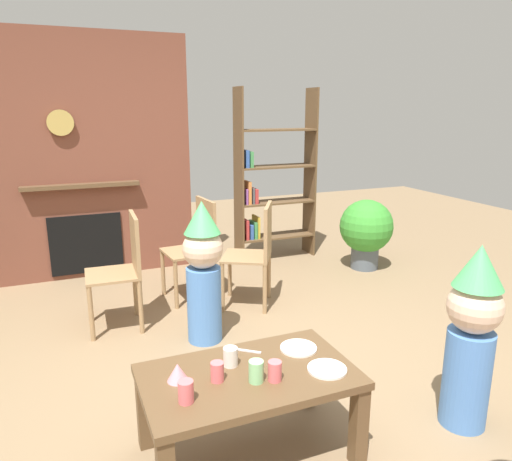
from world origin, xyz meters
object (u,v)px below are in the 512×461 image
Objects in this scene: dining_chair_left at (124,264)px; dining_chair_right at (257,249)px; paper_cup_near_right at (186,392)px; dining_chair_middle at (197,243)px; paper_plate_rear at (327,369)px; child_in_pink at (472,333)px; paper_cup_near_left at (275,371)px; potted_plant_tall at (366,229)px; paper_cup_far_right at (217,372)px; coffee_table at (249,387)px; child_by_the_chairs at (203,269)px; paper_plate_front at (298,348)px; birthday_cake_slice at (178,372)px; paper_cup_center at (256,371)px; bookshelf at (270,185)px; paper_cup_far_left at (230,357)px.

dining_chair_right is (1.11, -0.01, 0.00)m from dining_chair_left.
paper_cup_near_right is 0.11× the size of dining_chair_middle.
paper_plate_rear is 1.99m from dining_chair_left.
child_in_pink is 1.14× the size of dining_chair_left.
potted_plant_tall is (2.14, 2.31, -0.07)m from paper_cup_near_left.
dining_chair_right reaches higher than paper_plate_rear.
coffee_table is at bearing 2.03° from paper_cup_far_right.
paper_cup_near_left is 0.09× the size of child_by_the_chairs.
paper_plate_front is 1.94× the size of birthday_cake_slice.
paper_cup_center is at bearing 96.66° from dining_chair_right.
coffee_table is 1.21m from child_in_pink.
coffee_table is at bearing 75.08° from dining_chair_middle.
child_by_the_chairs is (0.49, 1.38, 0.06)m from paper_cup_near_right.
paper_cup_near_right is 0.11× the size of dining_chair_left.
paper_plate_rear is at bearing 113.30° from dining_chair_left.
paper_plate_rear is 1.41m from child_by_the_chairs.
dining_chair_left is (-1.52, 1.96, -0.03)m from child_in_pink.
paper_plate_front reaches higher than coffee_table.
bookshelf reaches higher than paper_cup_center.
paper_cup_center is 1.10× the size of paper_cup_far_left.
child_by_the_chairs reaches higher than paper_cup_near_left.
paper_cup_near_right is 0.10× the size of child_in_pink.
dining_chair_left is at bearing 28.84° from dining_chair_right.
paper_cup_far_right is 0.94× the size of birthday_cake_slice.
dining_chair_middle reaches higher than paper_cup_near_right.
paper_plate_rear is at bearing -128.66° from potted_plant_tall.
dining_chair_right is at bearing -118.50° from bookshelf.
paper_cup_near_left is at bearing 4.20° from child_by_the_chairs.
paper_cup_near_left is 1.09m from child_in_pink.
paper_cup_center reaches higher than paper_plate_rear.
coffee_table is 1.89m from dining_chair_right.
paper_cup_center reaches higher than paper_cup_near_right.
bookshelf is at bearing 64.18° from coffee_table.
paper_cup_near_left reaches higher than paper_cup_far_left.
child_by_the_chairs is at bearing 66.27° from dining_chair_right.
dining_chair_left is at bearing 100.94° from paper_cup_center.
bookshelf is 3.06m from paper_plate_front.
paper_cup_center reaches higher than paper_cup_near_left.
dining_chair_left is at bearing -41.48° from child_in_pink.
paper_cup_center is 3.19m from potted_plant_tall.
dining_chair_left reaches higher than paper_plate_rear.
paper_cup_far_right is at bearing 70.96° from dining_chair_middle.
paper_cup_near_left is 0.11× the size of dining_chair_left.
coffee_table is 1.37× the size of potted_plant_tall.
paper_cup_near_left is 0.49× the size of paper_plate_front.
paper_cup_far_right reaches higher than birthday_cake_slice.
paper_cup_far_left and paper_cup_far_right have the same top height.
birthday_cake_slice is 0.11× the size of dining_chair_middle.
dining_chair_left is at bearing 90.30° from paper_cup_near_right.
paper_cup_near_right reaches higher than paper_cup_far_right.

